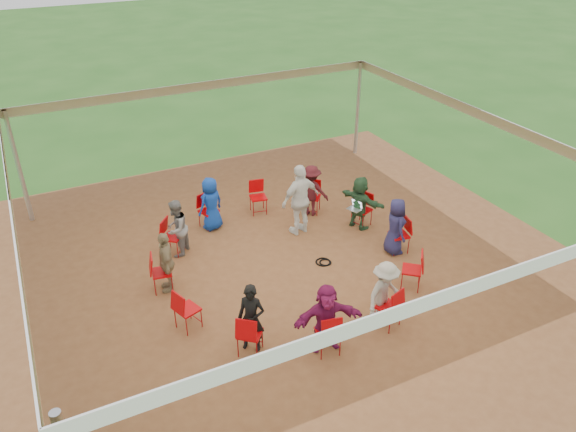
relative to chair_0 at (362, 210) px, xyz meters
name	(u,v)px	position (x,y,z in m)	size (l,w,h in m)	color
ground	(287,269)	(-2.60, -0.93, -0.45)	(80.00, 80.00, 0.00)	#25551A
dirt_patch	(287,269)	(-2.60, -0.93, -0.44)	(13.00, 13.00, 0.00)	brown
tent	(287,175)	(-2.60, -0.93, 1.92)	(10.33, 10.33, 3.00)	#B2B2B7
chair_0	(362,210)	(0.00, 0.00, 0.00)	(0.42, 0.44, 0.90)	#B70306
chair_1	(312,197)	(-0.81, 1.18, 0.00)	(0.42, 0.44, 0.90)	#B70306
chair_2	(258,198)	(-2.10, 1.79, 0.00)	(0.42, 0.44, 0.90)	#B70306
chair_3	(209,211)	(-3.53, 1.67, 0.00)	(0.42, 0.44, 0.90)	#B70306
chair_4	(173,237)	(-4.70, 0.86, 0.00)	(0.42, 0.44, 0.90)	#B70306
chair_5	(162,272)	(-5.32, -0.43, 0.00)	(0.42, 0.44, 0.90)	#B70306
chair_6	(187,309)	(-5.20, -1.85, 0.00)	(0.42, 0.44, 0.90)	#B70306
chair_7	(250,334)	(-4.39, -3.03, 0.00)	(0.42, 0.44, 0.90)	#B70306
chair_8	(328,333)	(-3.10, -3.64, 0.00)	(0.42, 0.44, 0.90)	#B70306
chair_9	(388,307)	(-1.67, -3.53, 0.00)	(0.42, 0.44, 0.90)	#B70306
chair_10	(412,270)	(-0.50, -2.72, 0.00)	(0.42, 0.44, 0.90)	#B70306
chair_11	(399,235)	(0.12, -1.42, 0.00)	(0.42, 0.44, 0.90)	#B70306
person_seated_0	(360,203)	(-0.11, -0.04, 0.26)	(1.30, 0.49, 1.40)	#295131
person_seated_1	(311,191)	(-0.89, 1.08, 0.26)	(0.91, 0.45, 1.40)	#3F1116
person_seated_2	(211,204)	(-3.49, 1.56, 0.26)	(0.69, 0.38, 1.40)	#0E3699
person_seated_3	(176,228)	(-4.61, 0.78, 0.26)	(0.68, 0.39, 1.40)	slate
person_seated_4	(166,262)	(-5.20, -0.45, 0.26)	(0.82, 0.42, 1.40)	#8F7C5A
person_seated_5	(251,318)	(-4.31, -2.94, 0.26)	(0.51, 0.34, 1.40)	black
person_seated_6	(326,318)	(-3.08, -3.52, 0.26)	(1.30, 0.49, 1.40)	#7B154A
person_seated_7	(384,294)	(-1.71, -3.41, 0.26)	(0.91, 0.45, 1.40)	#A09A8E
person_seated_8	(395,226)	(0.00, -1.40, 0.26)	(0.69, 0.38, 1.40)	#1F1E46
standing_person	(300,200)	(-1.57, 0.39, 0.48)	(1.08, 0.55, 1.84)	silver
cable_coil	(324,262)	(-1.71, -1.08, -0.43)	(0.43, 0.43, 0.03)	black
laptop	(356,206)	(-0.26, -0.09, 0.21)	(0.36, 0.41, 0.23)	#B7B7BC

